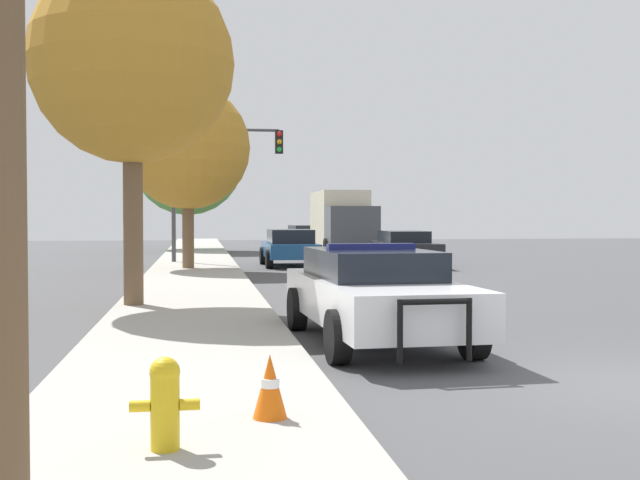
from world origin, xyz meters
The scene contains 12 objects.
sidewalk_left centered at (-5.10, 0.00, 0.07)m, with size 3.00×110.00×0.13m.
police_car centered at (-2.40, 3.46, 0.75)m, with size 2.22×5.22×1.46m.
fire_hydrant centered at (-5.21, -2.06, 0.50)m, with size 0.52×0.23×0.70m.
traffic_light centered at (-4.23, 23.06, 3.86)m, with size 4.28×0.35×5.23m.
car_background_oncoming centered at (2.61, 20.90, 0.71)m, with size 2.03×4.63×1.32m.
car_background_midblock centered at (-1.61, 21.63, 0.73)m, with size 2.03×4.20×1.38m.
car_background_distant centered at (1.15, 38.56, 0.72)m, with size 2.30×4.69×1.34m.
box_truck centered at (1.90, 30.35, 1.66)m, with size 2.60×8.02×3.09m.
tree_sidewalk_far centered at (-5.55, 35.42, 4.88)m, with size 5.92×5.92×7.72m.
tree_sidewalk_mid centered at (-5.32, 19.20, 4.18)m, with size 4.18×4.18×6.15m.
tree_sidewalk_near centered at (-6.24, 8.00, 4.86)m, with size 3.98×3.98×6.74m.
traffic_cone centered at (-4.36, -1.25, 0.41)m, with size 0.30×0.30×0.55m.
Camera 1 is at (-4.95, -8.07, 1.87)m, focal length 45.00 mm.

